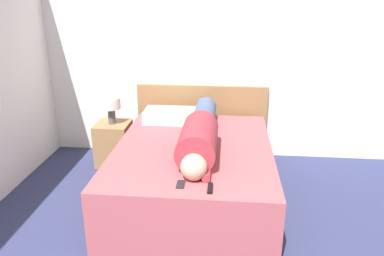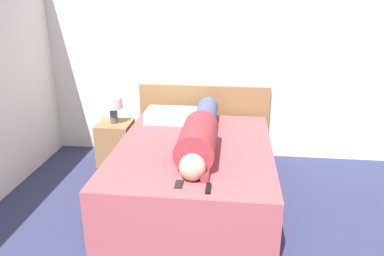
# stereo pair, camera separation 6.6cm
# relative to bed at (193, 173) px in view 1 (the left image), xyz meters

# --- Properties ---
(wall_back) EXTENTS (5.60, 0.06, 2.60)m
(wall_back) POSITION_rel_bed_xyz_m (0.20, 1.23, 1.00)
(wall_back) COLOR white
(wall_back) RESTS_ON ground_plane
(bed) EXTENTS (1.56, 2.05, 0.60)m
(bed) POSITION_rel_bed_xyz_m (0.00, 0.00, 0.00)
(bed) COLOR #A84C51
(bed) RESTS_ON ground_plane
(headboard) EXTENTS (1.68, 0.04, 0.94)m
(headboard) POSITION_rel_bed_xyz_m (0.00, 1.16, 0.17)
(headboard) COLOR olive
(headboard) RESTS_ON ground_plane
(nightstand) EXTENTS (0.41, 0.41, 0.53)m
(nightstand) POSITION_rel_bed_xyz_m (-1.08, 0.78, -0.03)
(nightstand) COLOR olive
(nightstand) RESTS_ON ground_plane
(table_lamp) EXTENTS (0.24, 0.24, 0.33)m
(table_lamp) POSITION_rel_bed_xyz_m (-1.08, 0.78, 0.47)
(table_lamp) COLOR #4C4C51
(table_lamp) RESTS_ON nightstand
(person_lying) EXTENTS (0.35, 1.80, 0.35)m
(person_lying) POSITION_rel_bed_xyz_m (0.07, -0.02, 0.45)
(person_lying) COLOR tan
(person_lying) RESTS_ON bed
(pillow_near_headboard) EXTENTS (0.63, 0.36, 0.14)m
(pillow_near_headboard) POSITION_rel_bed_xyz_m (-0.34, 0.74, 0.37)
(pillow_near_headboard) COLOR white
(pillow_near_headboard) RESTS_ON bed
(tv_remote) EXTENTS (0.04, 0.15, 0.02)m
(tv_remote) POSITION_rel_bed_xyz_m (0.21, -0.86, 0.31)
(tv_remote) COLOR black
(tv_remote) RESTS_ON bed
(cell_phone) EXTENTS (0.06, 0.13, 0.01)m
(cell_phone) POSITION_rel_bed_xyz_m (-0.03, -0.81, 0.30)
(cell_phone) COLOR black
(cell_phone) RESTS_ON bed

